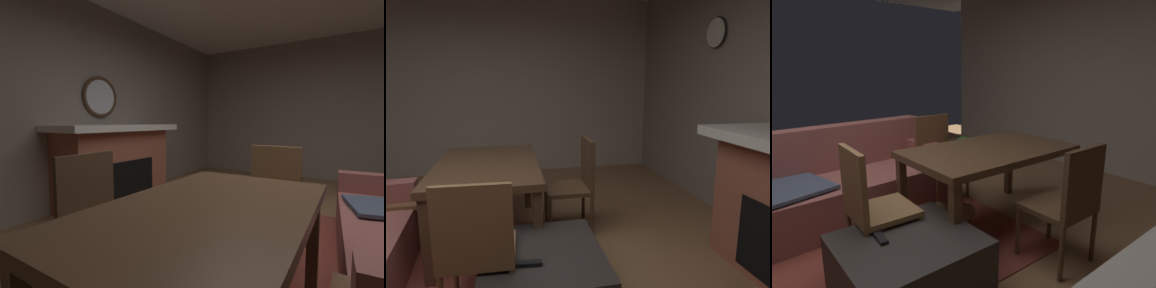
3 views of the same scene
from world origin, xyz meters
TOP-DOWN VIEW (x-y plane):
  - wall_right_window_side at (3.54, 0.00)m, footprint 0.12×6.16m
  - ottoman_coffee_table at (0.10, -0.66)m, footprint 0.87×0.78m
  - tv_remote at (-0.04, -0.57)m, footprint 0.06×0.16m
  - dining_table at (1.17, -0.28)m, footprint 1.51×0.91m
  - dining_chair_north at (1.17, 0.57)m, footprint 0.44×0.44m
  - dining_chair_west at (0.02, -0.27)m, footprint 0.45×0.45m
  - dining_chair_south at (1.17, -1.12)m, footprint 0.45×0.45m
  - small_dog at (0.81, -0.22)m, footprint 0.46×0.21m
  - wall_clock at (1.52, -2.79)m, footprint 0.34×0.03m

SIDE VIEW (x-z plane):
  - small_dog at x=0.81m, z-range 0.03..0.31m
  - ottoman_coffee_table at x=0.10m, z-range 0.00..0.39m
  - tv_remote at x=-0.04m, z-range 0.39..0.41m
  - dining_chair_north at x=1.17m, z-range 0.06..0.99m
  - dining_chair_west at x=0.02m, z-range 0.06..0.99m
  - dining_chair_south at x=1.17m, z-range 0.06..0.99m
  - dining_table at x=1.17m, z-range 0.29..1.03m
  - wall_right_window_side at x=3.54m, z-range 0.00..2.78m
  - wall_clock at x=1.52m, z-range 1.84..2.18m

